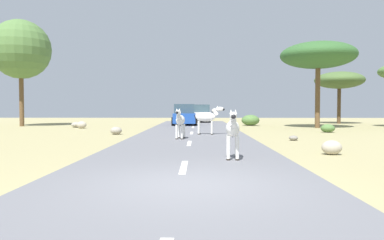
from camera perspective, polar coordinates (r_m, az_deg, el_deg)
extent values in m
plane|color=#998E60|center=(7.34, -0.26, -10.23)|extent=(90.00, 90.00, 0.00)
cube|color=slate|center=(7.34, -1.88, -10.03)|extent=(6.00, 64.00, 0.05)
cube|color=silver|center=(9.30, -1.28, -7.28)|extent=(0.16, 2.00, 0.01)
cube|color=silver|center=(15.25, -0.43, -3.62)|extent=(0.16, 2.00, 0.01)
cube|color=silver|center=(21.23, -0.06, -2.02)|extent=(0.16, 2.00, 0.01)
cube|color=silver|center=(27.21, 0.15, -1.12)|extent=(0.16, 2.00, 0.01)
cube|color=silver|center=(33.21, 0.28, -0.55)|extent=(0.16, 2.00, 0.01)
ellipsoid|color=silver|center=(17.40, -1.81, -0.02)|extent=(0.52, 1.04, 0.47)
cylinder|color=silver|center=(17.13, -2.42, -1.87)|extent=(0.11, 0.11, 0.68)
cylinder|color=#28231E|center=(17.16, -2.41, -2.93)|extent=(0.13, 0.13, 0.05)
cylinder|color=silver|center=(17.09, -1.58, -1.88)|extent=(0.11, 0.11, 0.68)
cylinder|color=#28231E|center=(17.11, -1.58, -2.94)|extent=(0.13, 0.13, 0.05)
cylinder|color=silver|center=(17.78, -2.03, -1.73)|extent=(0.11, 0.11, 0.68)
cylinder|color=#28231E|center=(17.80, -2.03, -2.75)|extent=(0.13, 0.13, 0.05)
cylinder|color=silver|center=(17.73, -1.22, -1.73)|extent=(0.11, 0.11, 0.68)
cylinder|color=#28231E|center=(17.76, -1.22, -2.76)|extent=(0.13, 0.13, 0.05)
cylinder|color=silver|center=(16.93, -2.09, 0.74)|extent=(0.23, 0.38, 0.40)
cube|color=black|center=(16.93, -2.09, 1.02)|extent=(0.08, 0.33, 0.28)
ellipsoid|color=silver|center=(16.69, -2.23, 1.23)|extent=(0.23, 0.45, 0.22)
ellipsoid|color=black|center=(16.52, -2.34, 1.17)|extent=(0.15, 0.17, 0.13)
cone|color=silver|center=(16.81, -2.38, 1.61)|extent=(0.09, 0.09, 0.13)
cone|color=silver|center=(16.79, -1.95, 1.61)|extent=(0.09, 0.09, 0.13)
cylinder|color=black|center=(17.90, -1.53, -0.26)|extent=(0.05, 0.14, 0.40)
ellipsoid|color=silver|center=(10.75, 6.32, -1.34)|extent=(0.47, 1.02, 0.47)
cylinder|color=silver|center=(10.47, 5.65, -4.39)|extent=(0.11, 0.11, 0.68)
cylinder|color=#28231E|center=(10.51, 5.65, -6.10)|extent=(0.12, 0.12, 0.05)
cylinder|color=silver|center=(10.48, 7.04, -4.39)|extent=(0.11, 0.11, 0.68)
cylinder|color=#28231E|center=(10.52, 7.04, -6.10)|extent=(0.12, 0.12, 0.05)
cylinder|color=silver|center=(11.12, 5.62, -4.01)|extent=(0.11, 0.11, 0.68)
cylinder|color=#28231E|center=(11.16, 5.61, -5.63)|extent=(0.12, 0.12, 0.05)
cylinder|color=silver|center=(11.12, 6.92, -4.01)|extent=(0.11, 0.11, 0.68)
cylinder|color=#28231E|center=(11.16, 6.92, -5.63)|extent=(0.12, 0.12, 0.05)
cylinder|color=silver|center=(10.26, 6.39, -0.14)|extent=(0.21, 0.37, 0.40)
cube|color=black|center=(10.26, 6.39, 0.31)|extent=(0.06, 0.33, 0.28)
ellipsoid|color=silver|center=(10.02, 6.42, 0.65)|extent=(0.21, 0.45, 0.22)
ellipsoid|color=black|center=(9.85, 6.45, 0.53)|extent=(0.14, 0.16, 0.13)
cone|color=silver|center=(10.13, 6.05, 1.28)|extent=(0.09, 0.09, 0.13)
cone|color=silver|center=(10.13, 6.77, 1.28)|extent=(0.09, 0.09, 0.13)
cylinder|color=black|center=(11.25, 6.26, -1.65)|extent=(0.05, 0.14, 0.40)
ellipsoid|color=silver|center=(20.14, 2.09, 0.49)|extent=(1.13, 0.54, 0.52)
cylinder|color=silver|center=(20.00, 3.08, -1.22)|extent=(0.12, 0.12, 0.74)
cylinder|color=#28231E|center=(20.02, 3.08, -2.21)|extent=(0.14, 0.14, 0.05)
cylinder|color=silver|center=(20.28, 3.12, -1.17)|extent=(0.12, 0.12, 0.74)
cylinder|color=#28231E|center=(20.30, 3.12, -2.15)|extent=(0.14, 0.14, 0.05)
cylinder|color=silver|center=(20.05, 1.04, -1.21)|extent=(0.12, 0.12, 0.74)
cylinder|color=#28231E|center=(20.08, 1.04, -2.19)|extent=(0.14, 0.14, 0.05)
cylinder|color=silver|center=(20.33, 1.12, -1.16)|extent=(0.12, 0.12, 0.74)
cylinder|color=#28231E|center=(20.35, 1.11, -2.14)|extent=(0.14, 0.14, 0.05)
cylinder|color=silver|center=(20.10, 3.58, 1.24)|extent=(0.41, 0.23, 0.44)
cube|color=black|center=(20.10, 3.58, 1.50)|extent=(0.36, 0.07, 0.30)
ellipsoid|color=silver|center=(20.09, 4.31, 1.70)|extent=(0.49, 0.24, 0.24)
ellipsoid|color=black|center=(20.08, 4.85, 1.65)|extent=(0.18, 0.15, 0.14)
cone|color=silver|center=(20.02, 3.96, 2.04)|extent=(0.10, 0.10, 0.14)
cone|color=silver|center=(20.16, 3.98, 2.04)|extent=(0.10, 0.10, 0.14)
cylinder|color=black|center=(20.19, 0.55, 0.21)|extent=(0.16, 0.05, 0.44)
cube|color=#1E479E|center=(30.87, -1.19, 0.32)|extent=(1.90, 4.24, 0.80)
cube|color=#334751|center=(30.66, -1.20, 1.77)|extent=(1.69, 2.24, 0.76)
cube|color=black|center=(33.04, -1.15, -0.04)|extent=(1.71, 0.20, 0.24)
cylinder|color=black|center=(32.23, 0.44, -0.03)|extent=(0.24, 0.68, 0.68)
cylinder|color=black|center=(32.25, -2.76, -0.03)|extent=(0.24, 0.68, 0.68)
cylinder|color=black|center=(29.53, 0.52, -0.22)|extent=(0.24, 0.68, 0.68)
cylinder|color=black|center=(29.56, -2.97, -0.22)|extent=(0.24, 0.68, 0.68)
cube|color=white|center=(36.90, 1.47, 0.61)|extent=(1.88, 4.23, 0.80)
cube|color=#334751|center=(37.09, 1.47, 1.82)|extent=(1.68, 2.23, 0.76)
cube|color=black|center=(34.75, 1.43, 0.07)|extent=(1.71, 0.19, 0.24)
cylinder|color=black|center=(35.57, 0.00, 0.17)|extent=(0.23, 0.68, 0.68)
cylinder|color=black|center=(35.56, 2.90, 0.16)|extent=(0.23, 0.68, 0.68)
cylinder|color=black|center=(38.27, 0.14, 0.30)|extent=(0.23, 0.68, 0.68)
cylinder|color=black|center=(38.26, 2.84, 0.30)|extent=(0.23, 0.68, 0.68)
cylinder|color=#4C3823|center=(36.75, 21.81, 2.00)|extent=(0.33, 0.33, 3.25)
ellipsoid|color=#425B2D|center=(36.83, 21.86, 5.75)|extent=(4.47, 4.47, 1.56)
cylinder|color=brown|center=(32.54, -24.90, 2.88)|extent=(0.35, 0.35, 4.27)
sphere|color=#4C7038|center=(32.86, -25.00, 9.90)|extent=(4.70, 4.70, 4.70)
cylinder|color=brown|center=(28.64, 18.88, 3.20)|extent=(0.36, 0.36, 4.38)
ellipsoid|color=#2D5628|center=(28.88, 18.95, 9.46)|extent=(5.48, 5.48, 1.92)
ellipsoid|color=#4C7038|center=(23.91, 20.29, -1.20)|extent=(0.85, 0.77, 0.51)
ellipsoid|color=#4C7038|center=(31.01, 9.05, -0.03)|extent=(1.49, 1.34, 0.89)
ellipsoid|color=gray|center=(29.16, -17.45, -0.70)|extent=(0.77, 0.72, 0.42)
ellipsoid|color=#A89E8C|center=(12.85, 20.83, -4.00)|extent=(0.66, 0.50, 0.47)
ellipsoid|color=gray|center=(17.69, 15.45, -2.71)|extent=(0.42, 0.38, 0.23)
ellipsoid|color=gray|center=(21.21, -11.67, -1.62)|extent=(0.64, 0.54, 0.43)
ellipsoid|color=#A89E8C|center=(27.72, -16.73, -0.72)|extent=(0.68, 0.49, 0.52)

